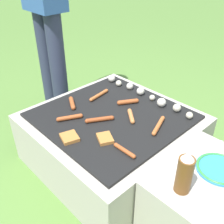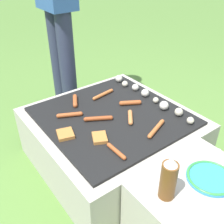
{
  "view_description": "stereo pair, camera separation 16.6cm",
  "coord_description": "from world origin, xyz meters",
  "px_view_note": "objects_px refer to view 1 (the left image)",
  "views": [
    {
      "loc": [
        1.01,
        -0.96,
        1.29
      ],
      "look_at": [
        0.0,
        0.0,
        0.4
      ],
      "focal_mm": 42.0,
      "sensor_mm": 36.0,
      "label": 1
    },
    {
      "loc": [
        1.12,
        -0.84,
        1.29
      ],
      "look_at": [
        0.0,
        0.0,
        0.4
      ],
      "focal_mm": 42.0,
      "sensor_mm": 36.0,
      "label": 2
    }
  ],
  "objects_px": {
    "sausage_front_center": "(70,118)",
    "fork_utensil": "(221,149)",
    "plate_colorful": "(219,169)",
    "condiment_bottle": "(185,173)"
  },
  "relations": [
    {
      "from": "sausage_front_center",
      "to": "condiment_bottle",
      "type": "xyz_separation_m",
      "value": [
        0.79,
        0.03,
        0.09
      ]
    },
    {
      "from": "sausage_front_center",
      "to": "plate_colorful",
      "type": "bearing_deg",
      "value": 17.21
    },
    {
      "from": "sausage_front_center",
      "to": "condiment_bottle",
      "type": "height_order",
      "value": "condiment_bottle"
    },
    {
      "from": "sausage_front_center",
      "to": "fork_utensil",
      "type": "height_order",
      "value": "sausage_front_center"
    },
    {
      "from": "plate_colorful",
      "to": "fork_utensil",
      "type": "bearing_deg",
      "value": 114.12
    },
    {
      "from": "fork_utensil",
      "to": "plate_colorful",
      "type": "bearing_deg",
      "value": -65.88
    },
    {
      "from": "plate_colorful",
      "to": "condiment_bottle",
      "type": "xyz_separation_m",
      "value": [
        -0.06,
        -0.23,
        0.09
      ]
    },
    {
      "from": "condiment_bottle",
      "to": "fork_utensil",
      "type": "distance_m",
      "value": 0.39
    },
    {
      "from": "condiment_bottle",
      "to": "plate_colorful",
      "type": "bearing_deg",
      "value": 76.21
    },
    {
      "from": "plate_colorful",
      "to": "fork_utensil",
      "type": "distance_m",
      "value": 0.16
    }
  ]
}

